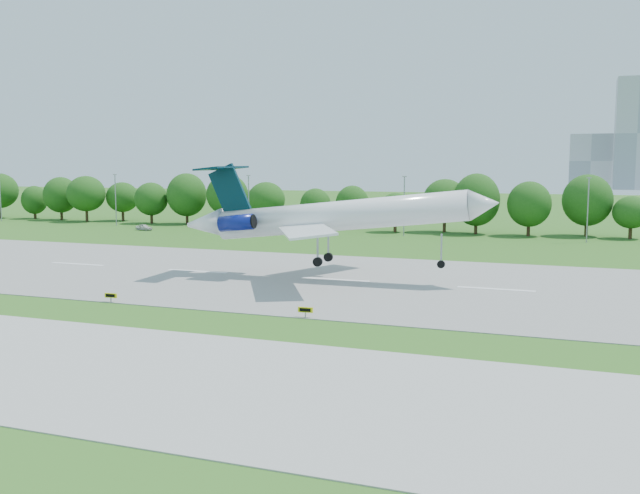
{
  "coord_description": "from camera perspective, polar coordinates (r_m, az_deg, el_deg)",
  "views": [
    {
      "loc": [
        49.3,
        -59.55,
        14.82
      ],
      "look_at": [
        20.51,
        18.0,
        5.05
      ],
      "focal_mm": 40.0,
      "sensor_mm": 36.0,
      "label": 1
    }
  ],
  "objects": [
    {
      "name": "taxi_sign_centre",
      "position": [
        79.35,
        -16.39,
        -3.75
      ],
      "size": [
        1.45,
        0.27,
        1.01
      ],
      "rotation": [
        0.0,
        0.0,
        0.07
      ],
      "color": "gray",
      "rests_on": "ground"
    },
    {
      "name": "ground",
      "position": [
        78.71,
        -18.96,
        -4.48
      ],
      "size": [
        600.0,
        600.0,
        0.0
      ],
      "primitive_type": "plane",
      "color": "#275516",
      "rests_on": "ground"
    },
    {
      "name": "service_vehicle_a",
      "position": [
        162.25,
        -6.23,
        1.65
      ],
      "size": [
        3.3,
        1.26,
        1.08
      ],
      "primitive_type": "imported",
      "rotation": [
        0.0,
        0.0,
        1.53
      ],
      "color": "white",
      "rests_on": "ground"
    },
    {
      "name": "light_poles",
      "position": [
        150.97,
        0.26,
        3.52
      ],
      "size": [
        175.9,
        0.25,
        12.19
      ],
      "color": "gray",
      "rests_on": "ground"
    },
    {
      "name": "runway",
      "position": [
        98.98,
        -9.78,
        -1.95
      ],
      "size": [
        400.0,
        45.0,
        0.08
      ],
      "primitive_type": "cube",
      "color": "gray",
      "rests_on": "ground"
    },
    {
      "name": "service_vehicle_b",
      "position": [
        162.24,
        -13.91,
        1.54
      ],
      "size": [
        4.15,
        2.15,
        1.35
      ],
      "primitive_type": "imported",
      "rotation": [
        0.0,
        0.0,
        1.43
      ],
      "color": "beige",
      "rests_on": "ground"
    },
    {
      "name": "taxi_sign_right",
      "position": [
        68.67,
        -1.17,
        -5.06
      ],
      "size": [
        1.51,
        0.27,
        1.05
      ],
      "rotation": [
        0.0,
        0.0,
        0.06
      ],
      "color": "gray",
      "rests_on": "ground"
    },
    {
      "name": "airliner",
      "position": [
        90.12,
        0.32,
        2.5
      ],
      "size": [
        41.12,
        29.77,
        12.79
      ],
      "rotation": [
        0.0,
        -0.1,
        0.06
      ],
      "color": "white",
      "rests_on": "ground"
    },
    {
      "name": "tree_line",
      "position": [
        159.6,
        2.35,
        3.63
      ],
      "size": [
        288.4,
        8.4,
        10.4
      ],
      "color": "#382314",
      "rests_on": "ground"
    }
  ]
}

